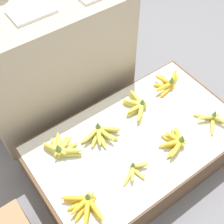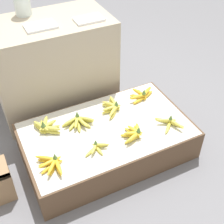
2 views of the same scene
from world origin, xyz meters
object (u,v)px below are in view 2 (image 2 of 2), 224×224
(banana_bunch_middle_left, at_px, (46,127))
(banana_bunch_middle_right, at_px, (142,95))
(banana_bunch_front_left, at_px, (52,164))
(banana_bunch_front_midleft, at_px, (97,147))
(banana_bunch_front_right, at_px, (170,123))
(banana_bunch_front_midright, at_px, (134,133))
(banana_bunch_middle_midleft, at_px, (78,122))
(foam_tray_white, at_px, (89,19))
(glass_jar, at_px, (22,2))
(banana_bunch_middle_midright, at_px, (113,107))

(banana_bunch_middle_left, bearing_deg, banana_bunch_middle_right, 1.56)
(banana_bunch_front_left, height_order, banana_bunch_front_midleft, banana_bunch_front_left)
(banana_bunch_front_right, distance_m, banana_bunch_middle_left, 0.93)
(banana_bunch_front_midright, height_order, banana_bunch_middle_midleft, banana_bunch_front_midright)
(banana_bunch_middle_right, xyz_separation_m, foam_tray_white, (-0.28, 0.41, 0.56))
(glass_jar, bearing_deg, banana_bunch_front_left, -100.15)
(banana_bunch_middle_left, distance_m, banana_bunch_middle_right, 0.84)
(banana_bunch_front_left, distance_m, banana_bunch_front_midleft, 0.33)
(banana_bunch_middle_midright, bearing_deg, banana_bunch_middle_right, 6.39)
(banana_bunch_front_left, xyz_separation_m, glass_jar, (0.20, 1.12, 0.66))
(banana_bunch_front_midright, height_order, banana_bunch_middle_right, banana_bunch_middle_right)
(banana_bunch_middle_midright, relative_size, foam_tray_white, 1.07)
(banana_bunch_middle_right, height_order, glass_jar, glass_jar)
(banana_bunch_middle_right, relative_size, glass_jar, 1.24)
(banana_bunch_middle_left, height_order, banana_bunch_middle_midright, banana_bunch_middle_left)
(banana_bunch_front_midright, xyz_separation_m, banana_bunch_middle_left, (-0.56, 0.35, 0.00))
(banana_bunch_front_midright, bearing_deg, glass_jar, 110.67)
(banana_bunch_front_right, bearing_deg, glass_jar, 122.70)
(banana_bunch_middle_midright, xyz_separation_m, banana_bunch_middle_right, (0.29, 0.03, 0.00))
(banana_bunch_front_right, xyz_separation_m, banana_bunch_middle_left, (-0.86, 0.36, 0.01))
(glass_jar, distance_m, foam_tray_white, 0.55)
(banana_bunch_front_midright, bearing_deg, banana_bunch_front_right, -2.65)
(banana_bunch_front_midleft, distance_m, banana_bunch_middle_right, 0.69)
(banana_bunch_front_left, bearing_deg, banana_bunch_front_midleft, 0.67)
(banana_bunch_front_right, bearing_deg, banana_bunch_front_midright, 177.35)
(banana_bunch_front_midleft, distance_m, banana_bunch_middle_midright, 0.45)
(glass_jar, bearing_deg, banana_bunch_front_midleft, -83.62)
(foam_tray_white, bearing_deg, banana_bunch_front_right, -69.59)
(banana_bunch_front_midright, height_order, banana_bunch_middle_midright, banana_bunch_front_midright)
(foam_tray_white, bearing_deg, banana_bunch_front_left, -128.55)
(banana_bunch_front_midleft, bearing_deg, banana_bunch_middle_right, 32.67)
(banana_bunch_front_midright, relative_size, banana_bunch_middle_midleft, 0.73)
(banana_bunch_middle_left, bearing_deg, banana_bunch_front_midleft, -53.48)
(banana_bunch_front_midright, xyz_separation_m, banana_bunch_middle_right, (0.28, 0.37, -0.00))
(banana_bunch_middle_midright, bearing_deg, banana_bunch_front_right, -48.69)
(banana_bunch_middle_midleft, bearing_deg, banana_bunch_front_midright, -43.39)
(banana_bunch_front_midright, relative_size, banana_bunch_middle_right, 0.72)
(banana_bunch_front_right, xyz_separation_m, foam_tray_white, (-0.30, 0.80, 0.56))
(banana_bunch_front_right, height_order, banana_bunch_middle_midright, banana_bunch_middle_midright)
(banana_bunch_middle_midleft, height_order, foam_tray_white, foam_tray_white)
(banana_bunch_front_midleft, height_order, banana_bunch_front_right, banana_bunch_front_right)
(banana_bunch_front_left, distance_m, banana_bunch_front_midright, 0.62)
(banana_bunch_middle_left, xyz_separation_m, banana_bunch_middle_midleft, (0.24, -0.05, -0.00))
(banana_bunch_middle_midleft, relative_size, glass_jar, 1.22)
(banana_bunch_middle_left, height_order, banana_bunch_middle_right, banana_bunch_middle_left)
(banana_bunch_middle_left, height_order, glass_jar, glass_jar)
(banana_bunch_front_left, xyz_separation_m, banana_bunch_front_right, (0.93, -0.01, -0.00))
(banana_bunch_front_left, relative_size, banana_bunch_front_midright, 1.28)
(banana_bunch_front_midright, bearing_deg, banana_bunch_middle_left, 147.87)
(foam_tray_white, bearing_deg, glass_jar, 142.27)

